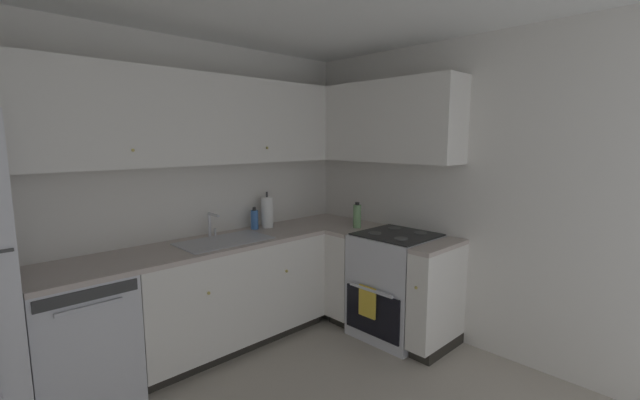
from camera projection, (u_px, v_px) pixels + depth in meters
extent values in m
cube|color=silver|center=(157.00, 197.00, 3.25)|extent=(3.77, 0.05, 2.49)
cube|color=silver|center=(473.00, 196.00, 3.32)|extent=(0.05, 3.44, 2.49)
cube|color=silver|center=(79.00, 338.00, 2.67)|extent=(0.60, 0.60, 0.86)
cube|color=#333333|center=(88.00, 295.00, 2.39)|extent=(0.55, 0.01, 0.07)
cube|color=silver|center=(90.00, 307.00, 2.39)|extent=(0.36, 0.02, 0.02)
cube|color=silver|center=(230.00, 289.00, 3.42)|extent=(1.62, 0.60, 0.77)
cube|color=black|center=(229.00, 336.00, 3.51)|extent=(1.62, 0.54, 0.09)
sphere|color=tan|center=(209.00, 293.00, 2.94)|extent=(0.02, 0.02, 0.02)
sphere|color=tan|center=(287.00, 271.00, 3.43)|extent=(0.02, 0.02, 0.02)
cube|color=#B7A89E|center=(228.00, 242.00, 3.36)|extent=(2.83, 0.60, 0.03)
cube|color=silver|center=(356.00, 271.00, 3.89)|extent=(0.60, 0.24, 0.77)
cube|color=black|center=(358.00, 313.00, 3.97)|extent=(0.54, 0.24, 0.09)
cube|color=silver|center=(437.00, 295.00, 3.28)|extent=(0.60, 0.18, 0.77)
cube|color=black|center=(437.00, 345.00, 3.36)|extent=(0.54, 0.18, 0.09)
sphere|color=tan|center=(416.00, 288.00, 3.04)|extent=(0.02, 0.02, 0.02)
cube|color=#B7A89E|center=(357.00, 229.00, 3.83)|extent=(0.60, 0.24, 0.03)
cube|color=#B7A89E|center=(440.00, 246.00, 3.22)|extent=(0.60, 0.18, 0.03)
cube|color=silver|center=(396.00, 285.00, 3.59)|extent=(0.64, 0.62, 0.89)
cube|color=black|center=(372.00, 313.00, 3.39)|extent=(0.02, 0.55, 0.37)
cube|color=silver|center=(371.00, 290.00, 3.34)|extent=(0.02, 0.43, 0.02)
cube|color=black|center=(398.00, 234.00, 3.52)|extent=(0.59, 0.60, 0.01)
cube|color=silver|center=(418.00, 221.00, 3.72)|extent=(0.03, 0.60, 0.15)
cylinder|color=#4C4C4C|center=(401.00, 239.00, 3.33)|extent=(0.11, 0.11, 0.01)
cylinder|color=#4C4C4C|center=(375.00, 233.00, 3.52)|extent=(0.11, 0.11, 0.01)
cylinder|color=#4C4C4C|center=(421.00, 233.00, 3.52)|extent=(0.11, 0.11, 0.01)
cylinder|color=#4C4C4C|center=(394.00, 228.00, 3.72)|extent=(0.11, 0.11, 0.01)
cube|color=gold|center=(367.00, 302.00, 3.38)|extent=(0.02, 0.17, 0.26)
cube|color=silver|center=(196.00, 120.00, 3.21)|extent=(2.51, 0.32, 0.69)
sphere|color=tan|center=(133.00, 150.00, 2.75)|extent=(0.02, 0.02, 0.02)
sphere|color=tan|center=(267.00, 148.00, 3.50)|extent=(0.02, 0.02, 0.02)
cube|color=silver|center=(376.00, 122.00, 3.72)|extent=(0.32, 1.61, 0.69)
cube|color=#B7B7BC|center=(224.00, 241.00, 3.31)|extent=(0.72, 0.40, 0.01)
cube|color=gray|center=(225.00, 247.00, 3.31)|extent=(0.66, 0.36, 0.09)
cube|color=#99999E|center=(225.00, 245.00, 3.31)|extent=(0.02, 0.35, 0.06)
cylinder|color=silver|center=(210.00, 225.00, 3.46)|extent=(0.02, 0.02, 0.20)
cylinder|color=silver|center=(214.00, 215.00, 3.39)|extent=(0.02, 0.15, 0.02)
cylinder|color=silver|center=(215.00, 232.00, 3.50)|extent=(0.02, 0.02, 0.06)
cylinder|color=#3F72BF|center=(255.00, 220.00, 3.75)|extent=(0.07, 0.07, 0.17)
cylinder|color=#262626|center=(254.00, 209.00, 3.73)|extent=(0.03, 0.03, 0.03)
cylinder|color=white|center=(267.00, 212.00, 3.81)|extent=(0.11, 0.11, 0.28)
cylinder|color=#3F3F3F|center=(267.00, 210.00, 3.81)|extent=(0.02, 0.02, 0.34)
cylinder|color=#729E66|center=(357.00, 216.00, 3.81)|extent=(0.07, 0.07, 0.21)
cylinder|color=black|center=(357.00, 204.00, 3.79)|extent=(0.04, 0.04, 0.02)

